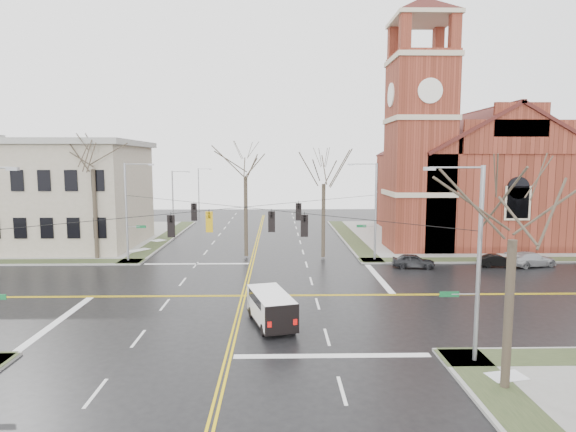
{
  "coord_description": "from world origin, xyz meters",
  "views": [
    {
      "loc": [
        2.38,
        -32.67,
        9.35
      ],
      "look_at": [
        3.23,
        6.0,
        4.89
      ],
      "focal_mm": 30.0,
      "sensor_mm": 36.0,
      "label": 1
    }
  ],
  "objects_px": {
    "streetlight_north_a": "(174,200)",
    "tree_se": "(513,230)",
    "parked_car_b": "(498,261)",
    "tree_nw_near": "(245,171)",
    "signal_pole_nw": "(128,209)",
    "signal_pole_se": "(475,259)",
    "cargo_van": "(270,305)",
    "tree_nw_far": "(93,163)",
    "church": "(464,168)",
    "signal_pole_ne": "(374,208)",
    "streetlight_north_b": "(200,190)",
    "tree_ne": "(324,179)",
    "parked_car_a": "(413,261)",
    "parked_car_c": "(531,259)"
  },
  "relations": [
    {
      "from": "cargo_van",
      "to": "tree_nw_far",
      "type": "distance_m",
      "value": 26.25
    },
    {
      "from": "church",
      "to": "parked_car_c",
      "type": "distance_m",
      "value": 17.77
    },
    {
      "from": "streetlight_north_a",
      "to": "parked_car_c",
      "type": "bearing_deg",
      "value": -28.34
    },
    {
      "from": "tree_ne",
      "to": "streetlight_north_a",
      "type": "bearing_deg",
      "value": 138.83
    },
    {
      "from": "tree_nw_near",
      "to": "cargo_van",
      "type": "bearing_deg",
      "value": -82.25
    },
    {
      "from": "tree_nw_far",
      "to": "tree_ne",
      "type": "distance_m",
      "value": 21.63
    },
    {
      "from": "parked_car_b",
      "to": "signal_pole_nw",
      "type": "bearing_deg",
      "value": 90.41
    },
    {
      "from": "streetlight_north_b",
      "to": "parked_car_b",
      "type": "distance_m",
      "value": 51.19
    },
    {
      "from": "signal_pole_ne",
      "to": "parked_car_b",
      "type": "relative_size",
      "value": 2.69
    },
    {
      "from": "church",
      "to": "parked_car_c",
      "type": "relative_size",
      "value": 6.13
    },
    {
      "from": "cargo_van",
      "to": "tree_nw_far",
      "type": "bearing_deg",
      "value": 117.18
    },
    {
      "from": "signal_pole_nw",
      "to": "tree_nw_near",
      "type": "relative_size",
      "value": 0.78
    },
    {
      "from": "streetlight_north_a",
      "to": "tree_se",
      "type": "distance_m",
      "value": 47.73
    },
    {
      "from": "signal_pole_ne",
      "to": "tree_nw_near",
      "type": "xyz_separation_m",
      "value": [
        -11.99,
        1.89,
        3.42
      ]
    },
    {
      "from": "church",
      "to": "signal_pole_ne",
      "type": "height_order",
      "value": "church"
    },
    {
      "from": "signal_pole_nw",
      "to": "signal_pole_se",
      "type": "xyz_separation_m",
      "value": [
        22.64,
        -23.0,
        0.0
      ]
    },
    {
      "from": "signal_pole_nw",
      "to": "streetlight_north_a",
      "type": "distance_m",
      "value": 16.52
    },
    {
      "from": "parked_car_a",
      "to": "cargo_van",
      "type": "bearing_deg",
      "value": 148.17
    },
    {
      "from": "signal_pole_ne",
      "to": "parked_car_b",
      "type": "distance_m",
      "value": 11.78
    },
    {
      "from": "signal_pole_se",
      "to": "streetlight_north_a",
      "type": "relative_size",
      "value": 1.12
    },
    {
      "from": "signal_pole_se",
      "to": "tree_nw_far",
      "type": "relative_size",
      "value": 0.71
    },
    {
      "from": "parked_car_c",
      "to": "tree_se",
      "type": "relative_size",
      "value": 0.49
    },
    {
      "from": "signal_pole_nw",
      "to": "parked_car_c",
      "type": "relative_size",
      "value": 2.01
    },
    {
      "from": "signal_pole_ne",
      "to": "tree_nw_far",
      "type": "relative_size",
      "value": 0.71
    },
    {
      "from": "streetlight_north_a",
      "to": "streetlight_north_b",
      "type": "height_order",
      "value": "same"
    },
    {
      "from": "tree_nw_far",
      "to": "signal_pole_ne",
      "type": "bearing_deg",
      "value": -2.66
    },
    {
      "from": "church",
      "to": "streetlight_north_b",
      "type": "xyz_separation_m",
      "value": [
        -35.42,
        23.22,
        -3.97
      ]
    },
    {
      "from": "signal_pole_nw",
      "to": "parked_car_a",
      "type": "relative_size",
      "value": 2.47
    },
    {
      "from": "streetlight_north_a",
      "to": "parked_car_b",
      "type": "distance_m",
      "value": 38.04
    },
    {
      "from": "signal_pole_ne",
      "to": "tree_ne",
      "type": "distance_m",
      "value": 5.44
    },
    {
      "from": "signal_pole_nw",
      "to": "cargo_van",
      "type": "relative_size",
      "value": 1.75
    },
    {
      "from": "parked_car_b",
      "to": "streetlight_north_a",
      "type": "bearing_deg",
      "value": 64.56
    },
    {
      "from": "church",
      "to": "tree_nw_far",
      "type": "height_order",
      "value": "church"
    },
    {
      "from": "church",
      "to": "tree_ne",
      "type": "relative_size",
      "value": 2.61
    },
    {
      "from": "tree_nw_far",
      "to": "tree_ne",
      "type": "relative_size",
      "value": 1.2
    },
    {
      "from": "streetlight_north_a",
      "to": "parked_car_b",
      "type": "height_order",
      "value": "streetlight_north_a"
    },
    {
      "from": "parked_car_a",
      "to": "tree_ne",
      "type": "bearing_deg",
      "value": 69.11
    },
    {
      "from": "tree_nw_near",
      "to": "parked_car_a",
      "type": "bearing_deg",
      "value": -18.29
    },
    {
      "from": "signal_pole_nw",
      "to": "signal_pole_se",
      "type": "bearing_deg",
      "value": -45.45
    },
    {
      "from": "cargo_van",
      "to": "streetlight_north_a",
      "type": "bearing_deg",
      "value": 95.49
    },
    {
      "from": "signal_pole_se",
      "to": "tree_nw_far",
      "type": "height_order",
      "value": "tree_nw_far"
    },
    {
      "from": "signal_pole_nw",
      "to": "signal_pole_se",
      "type": "relative_size",
      "value": 1.0
    },
    {
      "from": "signal_pole_nw",
      "to": "tree_se",
      "type": "relative_size",
      "value": 0.99
    },
    {
      "from": "streetlight_north_a",
      "to": "tree_se",
      "type": "relative_size",
      "value": 0.88
    },
    {
      "from": "parked_car_b",
      "to": "tree_ne",
      "type": "height_order",
      "value": "tree_ne"
    },
    {
      "from": "tree_nw_far",
      "to": "tree_nw_near",
      "type": "relative_size",
      "value": 1.09
    },
    {
      "from": "streetlight_north_a",
      "to": "signal_pole_nw",
      "type": "bearing_deg",
      "value": -92.32
    },
    {
      "from": "streetlight_north_a",
      "to": "signal_pole_ne",
      "type": "bearing_deg",
      "value": -36.9
    },
    {
      "from": "parked_car_a",
      "to": "tree_nw_near",
      "type": "xyz_separation_m",
      "value": [
        -14.95,
        4.94,
        7.75
      ]
    },
    {
      "from": "parked_car_b",
      "to": "tree_nw_near",
      "type": "xyz_separation_m",
      "value": [
        -22.54,
        4.72,
        7.82
      ]
    }
  ]
}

